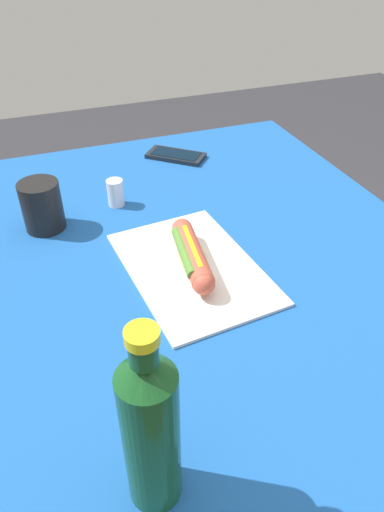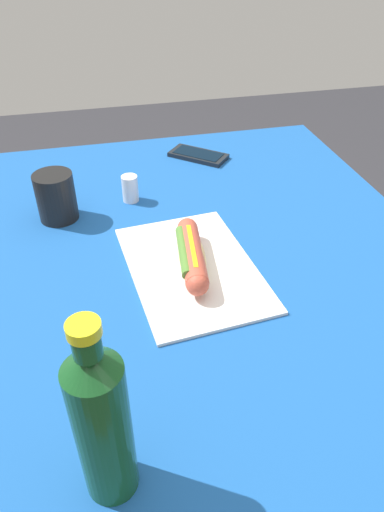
{
  "view_description": "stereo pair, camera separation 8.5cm",
  "coord_description": "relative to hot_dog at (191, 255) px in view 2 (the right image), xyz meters",
  "views": [
    {
      "loc": [
        -0.7,
        0.28,
        1.3
      ],
      "look_at": [
        -0.06,
        0.05,
        0.79
      ],
      "focal_mm": 33.05,
      "sensor_mm": 36.0,
      "label": 1
    },
    {
      "loc": [
        -0.72,
        0.2,
        1.3
      ],
      "look_at": [
        -0.06,
        0.05,
        0.79
      ],
      "focal_mm": 33.05,
      "sensor_mm": 36.0,
      "label": 2
    }
  ],
  "objects": [
    {
      "name": "soda_bottle",
      "position": [
        -0.37,
        0.18,
        0.08
      ],
      "size": [
        0.06,
        0.06,
        0.26
      ],
      "color": "#14471E",
      "rests_on": "dining_table"
    },
    {
      "name": "salt_shaker",
      "position": [
        0.27,
        0.08,
        -0.0
      ],
      "size": [
        0.04,
        0.04,
        0.06
      ],
      "primitive_type": "cylinder",
      "color": "silver",
      "rests_on": "dining_table"
    },
    {
      "name": "ground_plane",
      "position": [
        0.06,
        -0.05,
        -0.79
      ],
      "size": [
        6.0,
        6.0,
        0.0
      ],
      "primitive_type": "plane",
      "color": "#2D2D33",
      "rests_on": "ground"
    },
    {
      "name": "dining_table",
      "position": [
        0.06,
        -0.05,
        -0.17
      ],
      "size": [
        1.09,
        0.88,
        0.76
      ],
      "color": "brown",
      "rests_on": "ground"
    },
    {
      "name": "drinking_cup",
      "position": [
        0.24,
        0.23,
        0.02
      ],
      "size": [
        0.08,
        0.08,
        0.1
      ],
      "primitive_type": "cylinder",
      "color": "black",
      "rests_on": "dining_table"
    },
    {
      "name": "cell_phone",
      "position": [
        0.46,
        -0.13,
        -0.03
      ],
      "size": [
        0.15,
        0.16,
        0.01
      ],
      "color": "black",
      "rests_on": "dining_table"
    },
    {
      "name": "hot_dog",
      "position": [
        0.0,
        0.0,
        0.0
      ],
      "size": [
        0.21,
        0.07,
        0.05
      ],
      "color": "#E5BC75",
      "rests_on": "paper_wrapper"
    },
    {
      "name": "paper_wrapper",
      "position": [
        -0.0,
        -0.0,
        -0.03
      ],
      "size": [
        0.35,
        0.25,
        0.01
      ],
      "primitive_type": "cube",
      "rotation": [
        0.0,
        0.0,
        0.09
      ],
      "color": "silver",
      "rests_on": "dining_table"
    }
  ]
}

